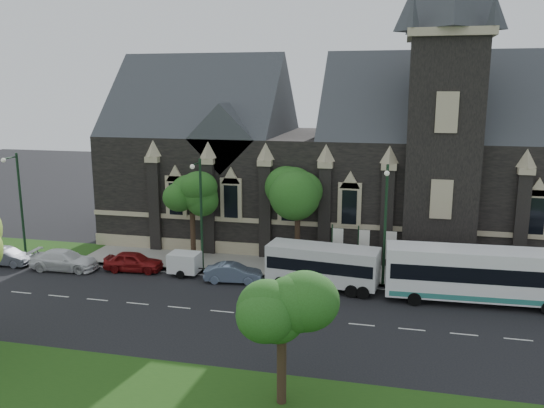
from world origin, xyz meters
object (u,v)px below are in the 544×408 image
(tree_walk_left, at_px, (195,192))
(car_far_grey, at_px, (6,257))
(tree_park_east, at_px, (286,308))
(tour_coach, at_px, (484,274))
(sedan, at_px, (233,273))
(car_far_white, at_px, (64,260))
(street_lamp_mid, at_px, (200,209))
(box_trailer, at_px, (185,263))
(banner_flag_right, at_px, (389,248))
(street_lamp_far, at_px, (19,200))
(street_lamp_near, at_px, (385,219))
(shuttle_bus, at_px, (323,264))
(tree_walk_right, at_px, (301,195))
(banner_flag_left, at_px, (336,245))
(banner_flag_center, at_px, (362,247))
(car_far_red, at_px, (134,261))

(tree_walk_left, bearing_deg, car_far_grey, -159.25)
(tree_park_east, xyz_separation_m, tour_coach, (10.47, 14.72, -2.59))
(tree_park_east, xyz_separation_m, car_far_grey, (-26.47, 14.53, -3.90))
(sedan, bearing_deg, car_far_grey, 84.17)
(car_far_white, bearing_deg, street_lamp_mid, -83.64)
(box_trailer, distance_m, car_far_grey, 15.27)
(tree_walk_left, distance_m, sedan, 8.70)
(banner_flag_right, bearing_deg, street_lamp_far, -176.40)
(street_lamp_near, relative_size, shuttle_bus, 1.09)
(tree_park_east, xyz_separation_m, sedan, (-7.11, 14.86, -3.91))
(tree_walk_right, distance_m, street_lamp_far, 23.50)
(banner_flag_right, height_order, car_far_grey, banner_flag_right)
(street_lamp_far, height_order, banner_flag_left, street_lamp_far)
(tree_walk_right, bearing_deg, tree_walk_left, -179.94)
(tree_walk_left, distance_m, street_lamp_near, 16.22)
(tree_walk_left, distance_m, banner_flag_left, 12.66)
(street_lamp_near, bearing_deg, street_lamp_mid, 180.00)
(street_lamp_mid, distance_m, shuttle_bus, 10.35)
(box_trailer, bearing_deg, tree_walk_right, 29.35)
(tree_walk_right, distance_m, shuttle_bus, 6.75)
(car_far_white, bearing_deg, banner_flag_right, -84.85)
(street_lamp_near, xyz_separation_m, banner_flag_right, (0.29, 1.91, -2.73))
(street_lamp_mid, distance_m, banner_flag_center, 12.73)
(banner_flag_center, height_order, shuttle_bus, banner_flag_center)
(street_lamp_mid, relative_size, tour_coach, 0.70)
(banner_flag_right, distance_m, sedan, 11.86)
(street_lamp_near, height_order, street_lamp_mid, same)
(tour_coach, xyz_separation_m, box_trailer, (-21.71, 0.80, -1.02))
(street_lamp_far, distance_m, tour_coach, 36.82)
(tour_coach, height_order, shuttle_bus, tour_coach)
(tree_park_east, distance_m, car_far_grey, 30.45)
(tree_walk_right, relative_size, banner_flag_right, 1.95)
(car_far_red, bearing_deg, box_trailer, -94.19)
(tree_walk_right, height_order, banner_flag_right, tree_walk_right)
(banner_flag_right, distance_m, tour_coach, 7.32)
(banner_flag_right, bearing_deg, shuttle_bus, -145.95)
(tree_park_east, distance_m, street_lamp_mid, 19.32)
(shuttle_bus, height_order, box_trailer, shuttle_bus)
(street_lamp_near, bearing_deg, street_lamp_far, 180.00)
(tree_walk_right, distance_m, car_far_red, 14.28)
(tour_coach, bearing_deg, banner_flag_left, 158.67)
(street_lamp_far, bearing_deg, tree_walk_left, 14.26)
(tree_walk_right, height_order, street_lamp_mid, street_lamp_mid)
(banner_flag_right, bearing_deg, box_trailer, -169.66)
(street_lamp_near, relative_size, banner_flag_center, 2.25)
(tree_walk_right, relative_size, tree_walk_left, 1.02)
(tree_walk_left, relative_size, banner_flag_right, 1.91)
(tree_walk_left, height_order, banner_flag_left, tree_walk_left)
(street_lamp_far, relative_size, car_far_red, 1.95)
(tree_park_east, bearing_deg, banner_flag_left, 89.65)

